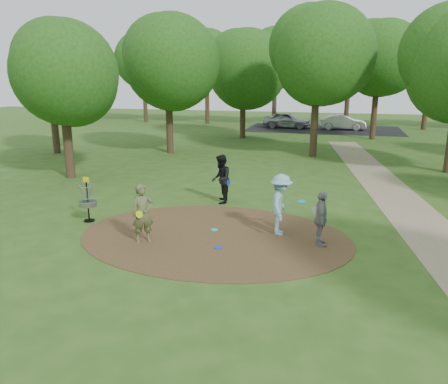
# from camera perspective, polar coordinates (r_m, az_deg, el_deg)

# --- Properties ---
(ground) EXTENTS (100.00, 100.00, 0.00)m
(ground) POSITION_cam_1_polar(r_m,az_deg,el_deg) (13.49, -1.32, -5.79)
(ground) COLOR #2D5119
(ground) RESTS_ON ground
(dirt_clearing) EXTENTS (8.40, 8.40, 0.02)m
(dirt_clearing) POSITION_cam_1_polar(r_m,az_deg,el_deg) (13.49, -1.32, -5.75)
(dirt_clearing) COLOR #47301C
(dirt_clearing) RESTS_ON ground
(footpath) EXTENTS (7.55, 39.89, 0.01)m
(footpath) POSITION_cam_1_polar(r_m,az_deg,el_deg) (15.18, 25.39, -4.86)
(footpath) COLOR #8C7A5B
(footpath) RESTS_ON ground
(parking_lot) EXTENTS (14.00, 8.00, 0.01)m
(parking_lot) POSITION_cam_1_polar(r_m,az_deg,el_deg) (42.41, 12.85, 8.02)
(parking_lot) COLOR black
(parking_lot) RESTS_ON ground
(player_observer_with_disc) EXTENTS (0.77, 0.73, 1.77)m
(player_observer_with_disc) POSITION_cam_1_polar(r_m,az_deg,el_deg) (12.95, -10.57, -2.80)
(player_observer_with_disc) COLOR brown
(player_observer_with_disc) RESTS_ON ground
(player_throwing_with_disc) EXTENTS (1.15, 1.28, 1.91)m
(player_throwing_with_disc) POSITION_cam_1_polar(r_m,az_deg,el_deg) (13.46, 7.40, -1.66)
(player_throwing_with_disc) COLOR #7DB3BA
(player_throwing_with_disc) RESTS_ON ground
(player_walking_with_disc) EXTENTS (0.88, 1.04, 1.89)m
(player_walking_with_disc) POSITION_cam_1_polar(r_m,az_deg,el_deg) (16.75, -0.41, 1.70)
(player_walking_with_disc) COLOR black
(player_walking_with_disc) RESTS_ON ground
(player_waiting_with_disc) EXTENTS (0.52, 0.99, 1.63)m
(player_waiting_with_disc) POSITION_cam_1_polar(r_m,az_deg,el_deg) (12.79, 12.56, -3.45)
(player_waiting_with_disc) COLOR gray
(player_waiting_with_disc) RESTS_ON ground
(disc_ground_cyan) EXTENTS (0.22, 0.22, 0.02)m
(disc_ground_cyan) POSITION_cam_1_polar(r_m,az_deg,el_deg) (13.94, -1.26, -4.96)
(disc_ground_cyan) COLOR #1AD2BE
(disc_ground_cyan) RESTS_ON dirt_clearing
(disc_ground_blue) EXTENTS (0.22, 0.22, 0.02)m
(disc_ground_blue) POSITION_cam_1_polar(r_m,az_deg,el_deg) (12.53, -0.77, -7.30)
(disc_ground_blue) COLOR #0C38CE
(disc_ground_blue) RESTS_ON dirt_clearing
(car_left) EXTENTS (4.57, 2.13, 1.51)m
(car_left) POSITION_cam_1_polar(r_m,az_deg,el_deg) (42.59, 8.21, 9.28)
(car_left) COLOR #A1A5A9
(car_left) RESTS_ON ground
(car_right) EXTENTS (4.19, 1.56, 1.37)m
(car_right) POSITION_cam_1_polar(r_m,az_deg,el_deg) (42.20, 15.26, 8.77)
(car_right) COLOR #A6A8AE
(car_right) RESTS_ON ground
(disc_golf_basket) EXTENTS (0.63, 0.63, 1.54)m
(disc_golf_basket) POSITION_cam_1_polar(r_m,az_deg,el_deg) (15.30, -17.43, -0.54)
(disc_golf_basket) COLOR black
(disc_golf_basket) RESTS_ON ground
(tree_ring) EXTENTS (37.00, 45.15, 8.72)m
(tree_ring) POSITION_cam_1_polar(r_m,az_deg,el_deg) (22.86, 11.64, 15.63)
(tree_ring) COLOR #332316
(tree_ring) RESTS_ON ground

